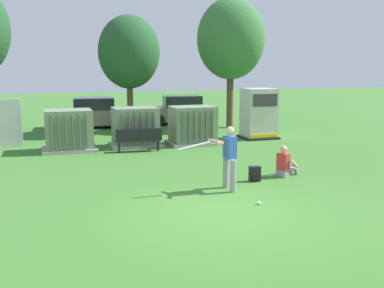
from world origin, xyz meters
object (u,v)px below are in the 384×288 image
at_px(transformer_west, 69,131).
at_px(batter, 228,155).
at_px(transformer_mid_west, 135,127).
at_px(backpack, 255,174).
at_px(parked_car_left_of_center, 92,114).
at_px(transformer_mid_east, 192,126).
at_px(park_bench, 139,138).
at_px(seated_spectator, 285,164).
at_px(parked_car_right_of_center, 180,111).
at_px(generator_enclosure, 259,114).
at_px(sports_ball, 259,203).

height_order(transformer_west, batter, batter).
height_order(transformer_mid_west, backpack, transformer_mid_west).
bearing_deg(batter, parked_car_left_of_center, 98.83).
height_order(transformer_mid_east, park_bench, transformer_mid_east).
distance_m(seated_spectator, parked_car_right_of_center, 13.13).
distance_m(generator_enclosure, batter, 9.11).
relative_size(generator_enclosure, seated_spectator, 2.39).
height_order(transformer_mid_west, sports_ball, transformer_mid_west).
bearing_deg(transformer_mid_east, seated_spectator, -81.97).
xyz_separation_m(parked_car_left_of_center, parked_car_right_of_center, (5.02, 0.14, 0.00)).
bearing_deg(batter, transformer_mid_west, 97.95).
xyz_separation_m(transformer_mid_east, sports_ball, (-1.17, -8.71, -0.74)).
distance_m(sports_ball, parked_car_left_of_center, 15.53).
xyz_separation_m(transformer_mid_west, sports_ball, (1.26, -8.95, -0.74)).
bearing_deg(transformer_west, backpack, -54.05).
relative_size(generator_enclosure, sports_ball, 25.56).
relative_size(sports_ball, parked_car_left_of_center, 0.02).
xyz_separation_m(transformer_west, parked_car_left_of_center, (1.58, 6.52, -0.04)).
distance_m(generator_enclosure, parked_car_right_of_center, 6.54).
height_order(generator_enclosure, sports_ball, generator_enclosure).
xyz_separation_m(transformer_west, seated_spectator, (6.02, -6.44, -0.41)).
distance_m(batter, parked_car_left_of_center, 14.03).
relative_size(batter, backpack, 3.95).
relative_size(backpack, parked_car_left_of_center, 0.10).
height_order(park_bench, parked_car_right_of_center, parked_car_right_of_center).
relative_size(park_bench, parked_car_right_of_center, 0.42).
bearing_deg(transformer_mid_west, transformer_mid_east, -5.81).
relative_size(transformer_mid_east, batter, 1.21).
height_order(transformer_mid_east, sports_ball, transformer_mid_east).
bearing_deg(park_bench, parked_car_left_of_center, 97.31).
height_order(backpack, parked_car_right_of_center, parked_car_right_of_center).
xyz_separation_m(transformer_mid_west, batter, (1.04, -7.48, 0.19)).
distance_m(transformer_west, batter, 8.24).
xyz_separation_m(generator_enclosure, parked_car_left_of_center, (-6.93, 6.10, -0.38)).
distance_m(transformer_west, parked_car_left_of_center, 6.71).
height_order(batter, backpack, batter).
bearing_deg(transformer_mid_east, backpack, -92.21).
height_order(park_bench, sports_ball, park_bench).
bearing_deg(transformer_mid_east, parked_car_left_of_center, 118.09).
bearing_deg(transformer_mid_west, seated_spectator, -63.21).
relative_size(transformer_mid_west, park_bench, 1.15).
distance_m(transformer_mid_east, backpack, 6.63).
distance_m(transformer_mid_west, batter, 7.55).
distance_m(generator_enclosure, seated_spectator, 7.34).
xyz_separation_m(park_bench, parked_car_left_of_center, (-0.98, 7.67, 0.22)).
relative_size(park_bench, parked_car_left_of_center, 0.42).
bearing_deg(transformer_west, parked_car_right_of_center, 45.22).
xyz_separation_m(transformer_mid_west, parked_car_right_of_center, (3.91, 6.53, -0.04)).
height_order(transformer_mid_east, backpack, transformer_mid_east).
bearing_deg(sports_ball, transformer_west, 114.16).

